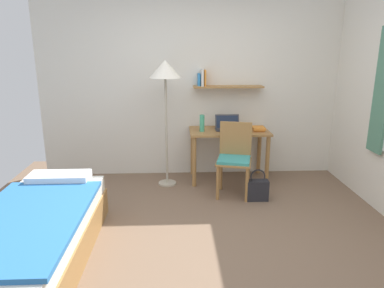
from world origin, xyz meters
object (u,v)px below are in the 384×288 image
object	(u,v)px
desk_chair	(234,156)
laptop	(227,126)
book_stack	(258,129)
handbag	(257,189)
bed	(34,236)
standing_lamp	(165,76)
water_bottle	(202,123)
desk	(229,139)

from	to	relation	value
desk_chair	laptop	size ratio (longest dim) A/B	2.70
laptop	book_stack	world-z (taller)	laptop
laptop	handbag	size ratio (longest dim) A/B	0.85
bed	desk_chair	world-z (taller)	desk_chair
desk_chair	standing_lamp	size ratio (longest dim) A/B	0.55
water_bottle	desk_chair	bearing A→B (deg)	-50.08
laptop	water_bottle	size ratio (longest dim) A/B	1.49
bed	book_stack	world-z (taller)	book_stack
desk	desk_chair	xyz separation A→B (m)	(-0.00, -0.51, -0.08)
bed	standing_lamp	size ratio (longest dim) A/B	1.18
water_bottle	book_stack	world-z (taller)	water_bottle
desk_chair	standing_lamp	xyz separation A→B (m)	(-0.85, 0.36, 0.96)
desk_chair	book_stack	size ratio (longest dim) A/B	4.27
desk	standing_lamp	bearing A→B (deg)	-170.23
bed	book_stack	xyz separation A→B (m)	(2.35, 1.88, 0.50)
water_bottle	laptop	bearing A→B (deg)	15.24
water_bottle	book_stack	size ratio (longest dim) A/B	1.07
bed	book_stack	size ratio (longest dim) A/B	9.18
laptop	handbag	xyz separation A→B (m)	(0.27, -0.77, -0.63)
water_bottle	handbag	xyz separation A→B (m)	(0.63, -0.67, -0.69)
handbag	water_bottle	bearing A→B (deg)	133.43
book_stack	desk_chair	bearing A→B (deg)	-130.41
water_bottle	book_stack	bearing A→B (deg)	1.17
bed	desk	distance (m)	2.76
laptop	water_bottle	world-z (taller)	water_bottle
desk_chair	handbag	size ratio (longest dim) A/B	2.29
desk_chair	water_bottle	xyz separation A→B (m)	(-0.38, 0.45, 0.33)
book_stack	handbag	bearing A→B (deg)	-101.60
desk_chair	laptop	xyz separation A→B (m)	(-0.02, 0.55, 0.26)
water_bottle	handbag	size ratio (longest dim) A/B	0.57
handbag	bed	bearing A→B (deg)	-151.67
desk_chair	bed	bearing A→B (deg)	-144.20
standing_lamp	laptop	distance (m)	1.11
desk_chair	handbag	bearing A→B (deg)	-40.46
book_stack	bed	bearing A→B (deg)	-141.42
desk	book_stack	xyz separation A→B (m)	(0.40, -0.04, 0.15)
desk_chair	handbag	world-z (taller)	desk_chair
bed	handbag	world-z (taller)	bed
desk_chair	standing_lamp	bearing A→B (deg)	156.98
desk	laptop	size ratio (longest dim) A/B	3.19
standing_lamp	water_bottle	bearing A→B (deg)	10.28
desk	desk_chair	bearing A→B (deg)	-90.11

